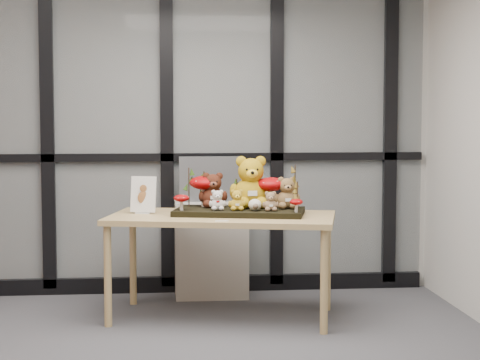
{
  "coord_description": "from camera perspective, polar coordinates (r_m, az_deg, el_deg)",
  "views": [
    {
      "loc": [
        0.35,
        -4.21,
        1.43
      ],
      "look_at": [
        0.92,
        1.55,
        0.95
      ],
      "focal_mm": 65.0,
      "sensor_mm": 36.0,
      "label": 1
    }
  ],
  "objects": [
    {
      "name": "label_card",
      "position": [
        5.56,
        -1.2,
        -2.7
      ],
      "size": [
        0.08,
        0.03,
        0.0
      ],
      "primitive_type": "cube",
      "color": "white",
      "rests_on": "display_table"
    },
    {
      "name": "sprig_dry_mid_right",
      "position": [
        5.83,
        3.79,
        -1.04
      ],
      "size": [
        0.05,
        0.05,
        0.19
      ],
      "primitive_type": null,
      "color": "brown",
      "rests_on": "diorama_tray"
    },
    {
      "name": "bear_tan_back",
      "position": [
        5.92,
        3.09,
        -0.73
      ],
      "size": [
        0.21,
        0.2,
        0.24
      ],
      "primitive_type": null,
      "rotation": [
        0.0,
        0.0,
        -0.23
      ],
      "color": "brown",
      "rests_on": "diorama_tray"
    },
    {
      "name": "sprig_green_centre",
      "position": [
        6.06,
        -0.22,
        -0.83
      ],
      "size": [
        0.05,
        0.05,
        0.19
      ],
      "primitive_type": null,
      "color": "#1C3D0D",
      "rests_on": "diorama_tray"
    },
    {
      "name": "sprig_green_mid_left",
      "position": [
        6.08,
        -2.38,
        -0.56
      ],
      "size": [
        0.05,
        0.05,
        0.24
      ],
      "primitive_type": null,
      "color": "#1C3D0D",
      "rests_on": "diorama_tray"
    },
    {
      "name": "display_table",
      "position": [
        5.87,
        -1.21,
        -2.97
      ],
      "size": [
        1.64,
        1.08,
        0.71
      ],
      "rotation": [
        0.0,
        0.0,
        -0.23
      ],
      "color": "tan",
      "rests_on": "floor"
    },
    {
      "name": "bear_small_yellow",
      "position": [
        5.81,
        -0.21,
        -1.24
      ],
      "size": [
        0.14,
        0.13,
        0.16
      ],
      "primitive_type": null,
      "rotation": [
        0.0,
        0.0,
        -0.23
      ],
      "color": "gold",
      "rests_on": "diorama_tray"
    },
    {
      "name": "sign_holder",
      "position": [
        5.97,
        -6.36,
        -1.11
      ],
      "size": [
        0.18,
        0.1,
        0.26
      ],
      "rotation": [
        0.0,
        0.0,
        -0.32
      ],
      "color": "silver",
      "rests_on": "display_table"
    },
    {
      "name": "mushroom_front_right",
      "position": [
        5.72,
        3.72,
        -1.64
      ],
      "size": [
        0.09,
        0.09,
        0.1
      ],
      "primitive_type": null,
      "color": "#8F0407",
      "rests_on": "diorama_tray"
    },
    {
      "name": "mushroom_back_right",
      "position": [
        5.97,
        2.06,
        -0.72
      ],
      "size": [
        0.21,
        0.21,
        0.23
      ],
      "primitive_type": null,
      "color": "#8F0407",
      "rests_on": "diorama_tray"
    },
    {
      "name": "bear_pooh_yellow",
      "position": [
        5.97,
        0.72,
        0.05
      ],
      "size": [
        0.35,
        0.33,
        0.39
      ],
      "primitive_type": null,
      "rotation": [
        0.0,
        0.0,
        -0.23
      ],
      "color": "#BD9313",
      "rests_on": "diorama_tray"
    },
    {
      "name": "mushroom_front_left",
      "position": [
        5.83,
        -3.86,
        -1.42
      ],
      "size": [
        0.11,
        0.11,
        0.12
      ],
      "primitive_type": null,
      "color": "#8F0407",
      "rests_on": "diorama_tray"
    },
    {
      "name": "diorama_tray",
      "position": [
        5.9,
        -0.04,
        -2.1
      ],
      "size": [
        0.94,
        0.62,
        0.04
      ],
      "primitive_type": "cube",
      "rotation": [
        0.0,
        0.0,
        -0.23
      ],
      "color": "black",
      "rests_on": "display_table"
    },
    {
      "name": "bear_white_bow",
      "position": [
        5.82,
        -1.49,
        -1.25
      ],
      "size": [
        0.14,
        0.13,
        0.15
      ],
      "primitive_type": null,
      "rotation": [
        0.0,
        0.0,
        -0.23
      ],
      "color": "silver",
      "rests_on": "diorama_tray"
    },
    {
      "name": "bear_brown_medium",
      "position": [
        6.0,
        -1.79,
        -0.54
      ],
      "size": [
        0.24,
        0.22,
        0.26
      ],
      "primitive_type": null,
      "rotation": [
        0.0,
        0.0,
        -0.23
      ],
      "color": "#441C10",
      "rests_on": "diorama_tray"
    },
    {
      "name": "sprig_dry_far_right",
      "position": [
        5.94,
        3.63,
        -0.43
      ],
      "size": [
        0.05,
        0.05,
        0.3
      ],
      "primitive_type": null,
      "color": "brown",
      "rests_on": "diorama_tray"
    },
    {
      "name": "mushroom_back_left",
      "position": [
        6.04,
        -2.33,
        -0.63
      ],
      "size": [
        0.21,
        0.21,
        0.24
      ],
      "primitive_type": null,
      "color": "#8F0407",
      "rests_on": "diorama_tray"
    },
    {
      "name": "room_shell",
      "position": [
        4.23,
        -10.54,
        8.07
      ],
      "size": [
        5.0,
        5.0,
        5.0
      ],
      "color": "beige",
      "rests_on": "floor"
    },
    {
      "name": "plush_cream_hedgehog",
      "position": [
        5.79,
        0.98,
        -1.6
      ],
      "size": [
        0.08,
        0.07,
        0.09
      ],
      "primitive_type": null,
      "rotation": [
        0.0,
        0.0,
        -0.23
      ],
      "color": "white",
      "rests_on": "diorama_tray"
    },
    {
      "name": "sprig_green_far_left",
      "position": [
        6.05,
        -3.37,
        -0.46
      ],
      "size": [
        0.05,
        0.05,
        0.27
      ],
      "primitive_type": null,
      "color": "#1C3D0D",
      "rests_on": "diorama_tray"
    },
    {
      "name": "cabinet",
      "position": [
        6.58,
        -1.9,
        -4.57
      ],
      "size": [
        0.54,
        0.32,
        0.72
      ],
      "primitive_type": "cube",
      "color": "#AEA89B",
      "rests_on": "floor"
    },
    {
      "name": "bear_beige_small",
      "position": [
        5.78,
        2.01,
        -1.33
      ],
      "size": [
        0.13,
        0.12,
        0.14
      ],
      "primitive_type": null,
      "rotation": [
        0.0,
        0.0,
        -0.23
      ],
      "color": "#92714F",
      "rests_on": "diorama_tray"
    },
    {
      "name": "glass_partition",
      "position": [
        6.69,
        -8.7,
        4.61
      ],
      "size": [
        4.9,
        0.06,
        2.78
      ],
      "color": "#2D383F",
      "rests_on": "floor"
    },
    {
      "name": "monitor",
      "position": [
        6.53,
        -1.92,
        0.06
      ],
      "size": [
        0.48,
        0.05,
        0.34
      ],
      "color": "#505358",
      "rests_on": "cabinet"
    }
  ]
}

